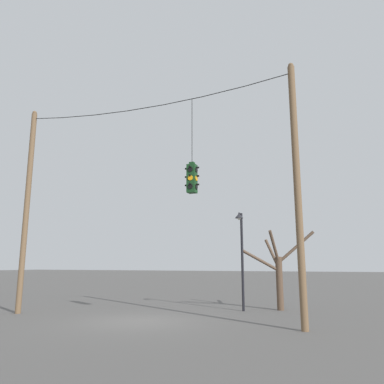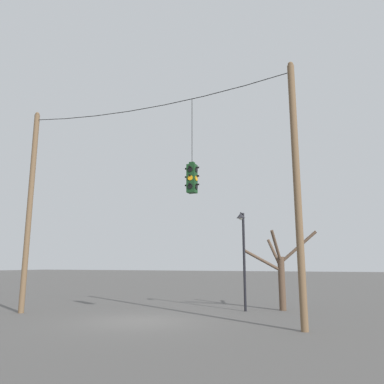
# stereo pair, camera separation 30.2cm
# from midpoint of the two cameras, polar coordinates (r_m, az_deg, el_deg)

# --- Properties ---
(ground_plane) EXTENTS (200.00, 200.00, 0.00)m
(ground_plane) POSITION_cam_midpoint_polar(r_m,az_deg,el_deg) (15.14, -8.86, -18.93)
(ground_plane) COLOR #565451
(utility_pole_left) EXTENTS (0.25, 0.25, 9.49)m
(utility_pole_left) POSITION_cam_midpoint_polar(r_m,az_deg,el_deg) (19.04, -24.30, -2.13)
(utility_pole_left) COLOR brown
(utility_pole_left) RESTS_ON ground_plane
(utility_pole_right) EXTENTS (0.25, 0.25, 9.49)m
(utility_pole_right) POSITION_cam_midpoint_polar(r_m,az_deg,el_deg) (13.47, 15.15, 0.55)
(utility_pole_right) COLOR brown
(utility_pole_right) RESTS_ON ground_plane
(span_wire) EXTENTS (12.19, 0.03, 0.44)m
(span_wire) POSITION_cam_midpoint_polar(r_m,az_deg,el_deg) (16.51, -7.70, 13.02)
(span_wire) COLOR black
(traffic_light_near_left_pole) EXTENTS (0.58, 0.58, 3.88)m
(traffic_light_near_left_pole) POSITION_cam_midpoint_polar(r_m,az_deg,el_deg) (14.55, -0.60, 2.18)
(traffic_light_near_left_pole) COLOR #143819
(street_lamp) EXTENTS (0.40, 0.69, 4.56)m
(street_lamp) POSITION_cam_midpoint_polar(r_m,az_deg,el_deg) (18.01, 7.00, -7.66)
(street_lamp) COLOR black
(street_lamp) RESTS_ON ground_plane
(bare_tree) EXTENTS (3.41, 1.83, 3.72)m
(bare_tree) POSITION_cam_midpoint_polar(r_m,az_deg,el_deg) (18.76, 12.56, -11.67)
(bare_tree) COLOR brown
(bare_tree) RESTS_ON ground_plane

